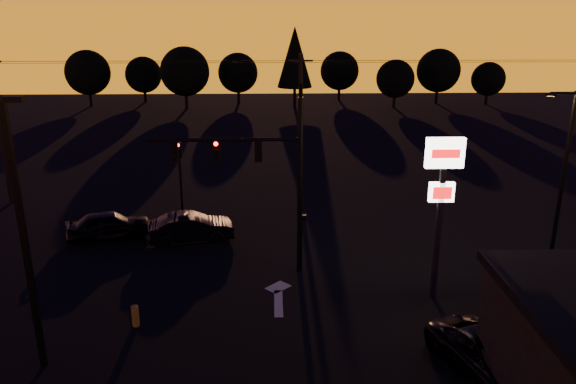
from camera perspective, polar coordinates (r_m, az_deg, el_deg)
name	(u,v)px	position (r m, az deg, el deg)	size (l,w,h in m)	color
ground	(266,316)	(22.63, -2.24, -12.50)	(120.00, 120.00, 0.00)	black
lane_arrow	(278,295)	(24.07, -0.99, -10.45)	(1.20, 3.10, 0.01)	beige
traffic_signal_mast	(263,168)	(24.36, -2.52, 2.44)	(6.79, 0.52, 8.58)	black
secondary_signal	(180,168)	(32.57, -10.94, 2.42)	(0.30, 0.31, 4.35)	black
parking_lot_light	(21,221)	(19.27, -25.47, -2.67)	(1.25, 0.30, 9.14)	black
pylon_sign	(442,185)	(22.96, 15.39, 0.74)	(1.50, 0.28, 6.80)	black
streetlight	(563,168)	(29.28, 26.14, 2.23)	(1.55, 0.35, 8.00)	black
utility_pole_0	(0,130)	(37.87, -27.22, 5.63)	(1.40, 0.26, 9.00)	black
utility_pole_1	(300,128)	(34.20, 1.27, 6.49)	(1.40, 0.26, 9.00)	black
power_wires	(301,61)	(33.62, 1.32, 13.14)	(36.00, 1.22, 0.07)	black
bollard	(135,316)	(22.58, -15.25, -12.05)	(0.28, 0.28, 0.83)	#A68B1D
tree_0	(88,73)	(73.33, -19.68, 11.36)	(5.36, 5.36, 6.74)	black
tree_1	(143,75)	(74.71, -14.47, 11.46)	(4.54, 4.54, 5.71)	black
tree_2	(185,71)	(68.61, -10.44, 11.96)	(5.77, 5.78, 7.26)	black
tree_3	(238,73)	(72.00, -5.11, 11.96)	(4.95, 4.95, 6.22)	black
tree_4	(295,57)	(68.73, 0.69, 13.56)	(4.18, 4.18, 9.50)	black
tree_5	(340,71)	(74.36, 5.26, 12.16)	(4.95, 4.95, 6.22)	black
tree_6	(395,79)	(69.50, 10.85, 11.23)	(4.54, 4.54, 5.71)	black
tree_7	(438,71)	(73.79, 15.04, 11.82)	(5.36, 5.36, 6.74)	black
tree_8	(488,79)	(74.86, 19.68, 10.75)	(4.12, 4.12, 5.19)	black
car_left	(109,225)	(30.84, -17.70, -3.21)	(1.74, 4.32, 1.47)	black
car_mid	(191,227)	(29.52, -9.82, -3.57)	(1.53, 4.40, 1.45)	black
suv_parked	(490,358)	(20.24, 19.80, -15.57)	(2.21, 4.79, 1.33)	black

